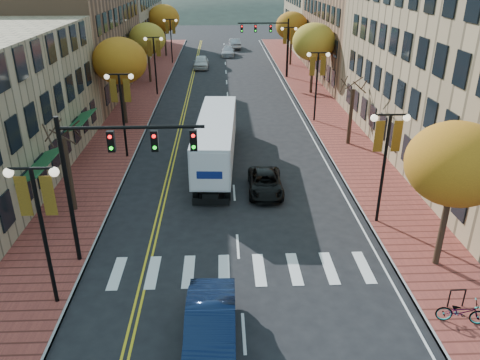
{
  "coord_description": "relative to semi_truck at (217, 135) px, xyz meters",
  "views": [
    {
      "loc": [
        -0.7,
        -15.53,
        12.5
      ],
      "look_at": [
        0.23,
        7.03,
        2.2
      ],
      "focal_mm": 35.0,
      "sensor_mm": 36.0,
      "label": 1
    }
  ],
  "objects": [
    {
      "name": "ground",
      "position": [
        1.01,
        -14.85,
        -2.08
      ],
      "size": [
        200.0,
        200.0,
        0.0
      ],
      "primitive_type": "plane",
      "color": "black",
      "rests_on": "ground"
    },
    {
      "name": "building_right_mid",
      "position": [
        19.51,
        27.15,
        2.92
      ],
      "size": [
        15.0,
        24.0,
        10.0
      ],
      "primitive_type": "cube",
      "color": "brown",
      "rests_on": "ground"
    },
    {
      "name": "building_right_far",
      "position": [
        19.51,
        49.15,
        3.42
      ],
      "size": [
        15.0,
        20.0,
        11.0
      ],
      "primitive_type": "cube",
      "color": "#9E8966",
      "rests_on": "ground"
    },
    {
      "name": "lamp_right_a",
      "position": [
        8.51,
        -8.85,
        2.22
      ],
      "size": [
        1.96,
        0.36,
        6.05
      ],
      "color": "black",
      "rests_on": "ground"
    },
    {
      "name": "lamp_right_c",
      "position": [
        8.51,
        27.15,
        2.22
      ],
      "size": [
        1.96,
        0.36,
        6.05
      ],
      "color": "black",
      "rests_on": "ground"
    },
    {
      "name": "lamp_left_a",
      "position": [
        -6.49,
        -14.85,
        2.22
      ],
      "size": [
        1.96,
        0.36,
        6.05
      ],
      "color": "black",
      "rests_on": "ground"
    },
    {
      "name": "tree_left_b",
      "position": [
        -7.99,
        9.15,
        3.37
      ],
      "size": [
        4.48,
        4.48,
        7.21
      ],
      "color": "#382619",
      "rests_on": "sidewalk_left"
    },
    {
      "name": "traffic_mast_far",
      "position": [
        6.49,
        27.14,
        2.85
      ],
      "size": [
        6.1,
        0.34,
        7.0
      ],
      "color": "black",
      "rests_on": "ground"
    },
    {
      "name": "tree_right_b",
      "position": [
        10.01,
        3.15,
        0.17
      ],
      "size": [
        0.28,
        0.28,
        4.2
      ],
      "color": "#382619",
      "rests_on": "sidewalk_right"
    },
    {
      "name": "tree_right_c",
      "position": [
        10.01,
        19.15,
        3.37
      ],
      "size": [
        4.48,
        4.48,
        7.21
      ],
      "color": "#382619",
      "rests_on": "sidewalk_right"
    },
    {
      "name": "bicycle",
      "position": [
        9.26,
        -16.74,
        -1.44
      ],
      "size": [
        1.94,
        1.01,
        0.97
      ],
      "primitive_type": "imported",
      "rotation": [
        0.0,
        0.0,
        1.36
      ],
      "color": "gray",
      "rests_on": "sidewalk_right"
    },
    {
      "name": "lamp_left_c",
      "position": [
        -6.49,
        19.15,
        2.22
      ],
      "size": [
        1.96,
        0.36,
        6.05
      ],
      "color": "black",
      "rests_on": "ground"
    },
    {
      "name": "car_far_oncoming",
      "position": [
        2.72,
        50.36,
        -1.25
      ],
      "size": [
        2.07,
        5.1,
        1.65
      ],
      "primitive_type": "imported",
      "rotation": [
        0.0,
        0.0,
        3.21
      ],
      "color": "#95959C",
      "rests_on": "ground"
    },
    {
      "name": "tree_left_d",
      "position": [
        -7.99,
        43.15,
        3.53
      ],
      "size": [
        4.61,
        4.61,
        7.42
      ],
      "color": "#382619",
      "rests_on": "sidewalk_left"
    },
    {
      "name": "tree_right_d",
      "position": [
        10.01,
        35.15,
        3.21
      ],
      "size": [
        4.35,
        4.35,
        7.0
      ],
      "color": "#382619",
      "rests_on": "sidewalk_right"
    },
    {
      "name": "building_left_far",
      "position": [
        -15.99,
        46.15,
        2.67
      ],
      "size": [
        12.0,
        26.0,
        9.5
      ],
      "primitive_type": "cube",
      "color": "#9E8966",
      "rests_on": "ground"
    },
    {
      "name": "tree_left_c",
      "position": [
        -7.99,
        25.15,
        2.98
      ],
      "size": [
        4.16,
        4.16,
        6.69
      ],
      "color": "#382619",
      "rests_on": "sidewalk_left"
    },
    {
      "name": "semi_truck",
      "position": [
        0.0,
        0.0,
        0.0
      ],
      "size": [
        3.07,
        14.31,
        3.55
      ],
      "rotation": [
        0.0,
        0.0,
        -0.06
      ],
      "color": "black",
      "rests_on": "ground"
    },
    {
      "name": "black_suv",
      "position": [
        2.9,
        -4.83,
        -1.47
      ],
      "size": [
        2.15,
        4.45,
        1.22
      ],
      "primitive_type": "imported",
      "rotation": [
        0.0,
        0.0,
        -0.03
      ],
      "color": "black",
      "rests_on": "ground"
    },
    {
      "name": "sidewalk_left",
      "position": [
        -7.99,
        17.65,
        -2.0
      ],
      "size": [
        4.0,
        85.0,
        0.15
      ],
      "primitive_type": "cube",
      "color": "brown",
      "rests_on": "ground"
    },
    {
      "name": "lamp_right_b",
      "position": [
        8.51,
        9.15,
        2.22
      ],
      "size": [
        1.96,
        0.36,
        6.05
      ],
      "color": "black",
      "rests_on": "ground"
    },
    {
      "name": "lamp_left_d",
      "position": [
        -6.49,
        37.15,
        2.22
      ],
      "size": [
        1.96,
        0.36,
        6.05
      ],
      "color": "black",
      "rests_on": "ground"
    },
    {
      "name": "sidewalk_right",
      "position": [
        10.01,
        17.65,
        -2.0
      ],
      "size": [
        4.0,
        85.0,
        0.15
      ],
      "primitive_type": "cube",
      "color": "brown",
      "rests_on": "ground"
    },
    {
      "name": "tree_right_a",
      "position": [
        10.01,
        -12.85,
        2.98
      ],
      "size": [
        4.16,
        4.16,
        6.69
      ],
      "color": "#382619",
      "rests_on": "sidewalk_right"
    },
    {
      "name": "tree_left_a",
      "position": [
        -7.99,
        -6.85,
        0.17
      ],
      "size": [
        0.28,
        0.28,
        4.2
      ],
      "color": "#382619",
      "rests_on": "sidewalk_left"
    },
    {
      "name": "building_left_mid",
      "position": [
        -15.99,
        21.15,
        3.42
      ],
      "size": [
        12.0,
        24.0,
        11.0
      ],
      "primitive_type": "cube",
      "color": "brown",
      "rests_on": "ground"
    },
    {
      "name": "lamp_left_b",
      "position": [
        -6.49,
        1.15,
        2.22
      ],
      "size": [
        1.96,
        0.36,
        6.05
      ],
      "color": "black",
      "rests_on": "ground"
    },
    {
      "name": "car_far_silver",
      "position": [
        1.51,
        43.4,
        -1.38
      ],
      "size": [
        2.2,
        4.9,
        1.39
      ],
      "primitive_type": "imported",
      "rotation": [
        0.0,
        0.0,
        -0.05
      ],
      "color": "#B8B7BF",
      "rests_on": "ground"
    },
    {
      "name": "navy_sedan",
      "position": [
        -0.2,
        -17.5,
        -1.24
      ],
      "size": [
        1.85,
        5.11,
        1.67
      ],
      "primitive_type": "imported",
      "rotation": [
        0.0,
        0.0,
        -0.02
      ],
      "color": "#0C1832",
      "rests_on": "ground"
    },
    {
      "name": "car_far_white",
      "position": [
        -2.3,
        33.72,
        -1.25
      ],
      "size": [
        2.0,
        4.86,
        1.65
      ],
      "primitive_type": "imported",
      "rotation": [
        0.0,
        0.0,
        -0.01
      ],
      "color": "silver",
      "rests_on": "ground"
    },
    {
      "name": "traffic_mast_near",
      "position": [
        -4.47,
        -11.86,
        2.85
      ],
      "size": [
        6.1,
        0.35,
        7.0
      ],
      "color": "black",
      "rests_on": "ground"
    }
  ]
}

